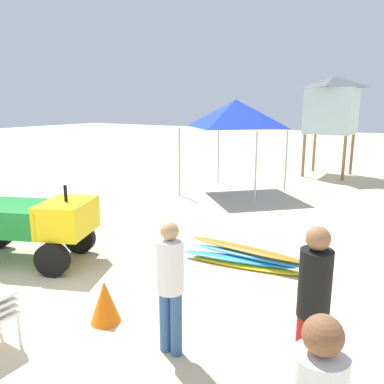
{
  "coord_description": "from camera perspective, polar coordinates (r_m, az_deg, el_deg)",
  "views": [
    {
      "loc": [
        4.59,
        -2.99,
        2.93
      ],
      "look_at": [
        0.48,
        3.56,
        1.16
      ],
      "focal_mm": 36.43,
      "sensor_mm": 36.0,
      "label": 1
    }
  ],
  "objects": [
    {
      "name": "utility_cart",
      "position": [
        7.88,
        -23.0,
        -3.98
      ],
      "size": [
        2.81,
        2.12,
        1.5
      ],
      "color": "#197A2D",
      "rests_on": "ground"
    },
    {
      "name": "lifeguard_near_center",
      "position": [
        4.61,
        -3.22,
        -12.7
      ],
      "size": [
        0.32,
        0.32,
        1.64
      ],
      "color": "#33598C",
      "rests_on": "ground"
    },
    {
      "name": "lifeguard_tower",
      "position": [
        16.91,
        19.8,
        11.9
      ],
      "size": [
        1.98,
        1.98,
        3.98
      ],
      "color": "olive",
      "rests_on": "ground"
    },
    {
      "name": "surfboard_pile",
      "position": [
        7.33,
        7.78,
        -9.44
      ],
      "size": [
        2.45,
        0.69,
        0.32
      ],
      "color": "yellow",
      "rests_on": "ground"
    },
    {
      "name": "popup_canopy",
      "position": [
        12.82,
        6.41,
        11.35
      ],
      "size": [
        2.67,
        2.67,
        3.05
      ],
      "color": "#B2B2B7",
      "rests_on": "ground"
    },
    {
      "name": "ground",
      "position": [
        6.21,
        -22.65,
        -16.35
      ],
      "size": [
        80.0,
        80.0,
        0.0
      ],
      "primitive_type": "plane",
      "color": "beige"
    },
    {
      "name": "lifeguard_near_left",
      "position": [
        4.15,
        17.38,
        -14.83
      ],
      "size": [
        0.32,
        0.32,
        1.8
      ],
      "color": "red",
      "rests_on": "ground"
    },
    {
      "name": "traffic_cone_near",
      "position": [
        5.61,
        -12.63,
        -15.41
      ],
      "size": [
        0.42,
        0.42,
        0.6
      ],
      "primitive_type": "cone",
      "color": "orange",
      "rests_on": "ground"
    }
  ]
}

